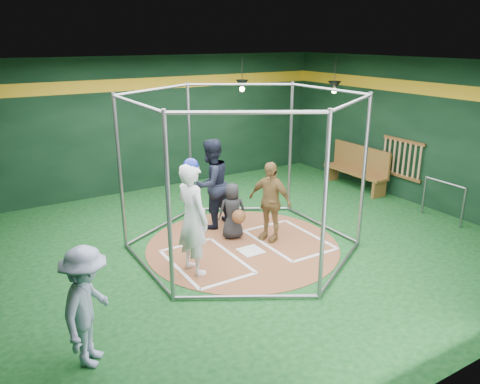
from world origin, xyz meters
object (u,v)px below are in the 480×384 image
batter_figure (193,217)px  umpire (211,184)px  dugout_bench (358,167)px  visitor_leopard (270,201)px

batter_figure → umpire: batter_figure is taller
umpire → dugout_bench: (4.69, 0.38, -0.38)m
batter_figure → umpire: bearing=53.3°
visitor_leopard → dugout_bench: 4.31m
umpire → dugout_bench: bearing=166.4°
dugout_bench → umpire: bearing=-175.4°
umpire → dugout_bench: 4.72m
batter_figure → dugout_bench: (5.92, 2.04, -0.43)m
batter_figure → dugout_bench: size_ratio=1.03×
visitor_leopard → dugout_bench: visitor_leopard is taller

